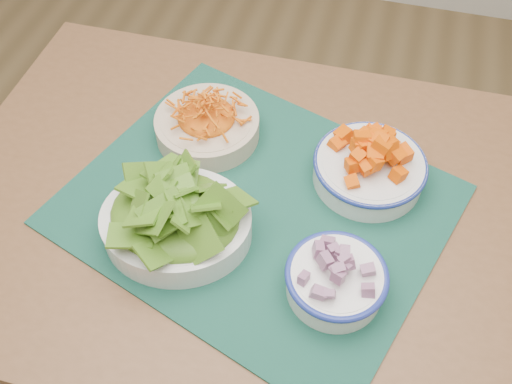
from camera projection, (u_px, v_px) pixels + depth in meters
table at (272, 245)px, 0.99m from camera, size 1.08×0.73×0.75m
placemat at (256, 204)px, 0.90m from camera, size 0.67×0.61×0.00m
carrot_bowl at (207, 122)px, 0.96m from camera, size 0.19×0.19×0.07m
squash_bowl at (371, 162)px, 0.89m from camera, size 0.22×0.22×0.09m
lettuce_bowl at (175, 217)px, 0.83m from camera, size 0.26×0.23×0.10m
onion_bowl at (336, 278)px, 0.78m from camera, size 0.17×0.17×0.07m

